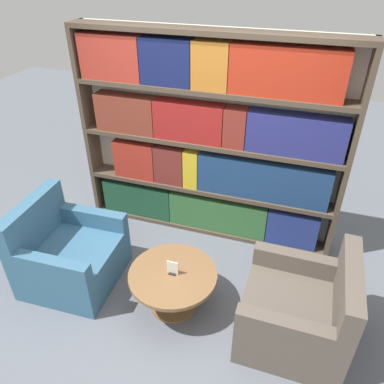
{
  "coord_description": "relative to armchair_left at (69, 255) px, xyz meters",
  "views": [
    {
      "loc": [
        1.0,
        -2.2,
        2.95
      ],
      "look_at": [
        0.06,
        0.67,
        0.98
      ],
      "focal_mm": 35.0,
      "sensor_mm": 36.0,
      "label": 1
    }
  ],
  "objects": [
    {
      "name": "armchair_left",
      "position": [
        0.0,
        0.0,
        0.0
      ],
      "size": [
        0.91,
        0.93,
        0.91
      ],
      "rotation": [
        0.0,
        0.0,
        1.61
      ],
      "color": "#386684",
      "rests_on": "ground_plane"
    },
    {
      "name": "table_sign",
      "position": [
        1.15,
        -0.02,
        0.19
      ],
      "size": [
        0.11,
        0.06,
        0.14
      ],
      "color": "black",
      "rests_on": "coffee_table"
    },
    {
      "name": "coffee_table",
      "position": [
        1.15,
        -0.02,
        0.01
      ],
      "size": [
        0.83,
        0.83,
        0.43
      ],
      "color": "brown",
      "rests_on": "ground_plane"
    },
    {
      "name": "armchair_right",
      "position": [
        2.31,
        0.0,
        0.0
      ],
      "size": [
        0.88,
        0.9,
        0.91
      ],
      "rotation": [
        0.0,
        0.0,
        -1.58
      ],
      "color": "brown",
      "rests_on": "ground_plane"
    },
    {
      "name": "ground_plane",
      "position": [
        1.1,
        -0.12,
        -0.3
      ],
      "size": [
        14.0,
        14.0,
        0.0
      ],
      "primitive_type": "plane",
      "color": "slate"
    },
    {
      "name": "bookshelf",
      "position": [
        1.11,
        1.28,
        0.85
      ],
      "size": [
        2.95,
        0.3,
        2.33
      ],
      "color": "silver",
      "rests_on": "ground_plane"
    }
  ]
}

